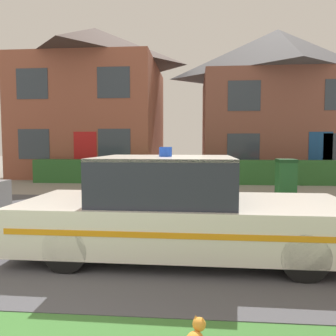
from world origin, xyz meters
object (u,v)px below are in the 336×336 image
(house_left, at_px, (96,101))
(house_right, at_px, (276,101))
(police_car, at_px, (179,210))
(wheelie_bin, at_px, (286,177))

(house_left, xyz_separation_m, house_right, (9.35, 0.32, -0.10))
(police_car, distance_m, house_left, 13.80)
(police_car, xyz_separation_m, house_right, (4.36, 12.77, 3.12))
(police_car, xyz_separation_m, house_left, (-4.99, 12.45, 3.22))
(house_right, xyz_separation_m, wheelie_bin, (-1.35, -7.08, -3.19))
(police_car, bearing_deg, house_left, 112.64)
(wheelie_bin, bearing_deg, house_right, 79.55)
(house_right, bearing_deg, police_car, -108.83)
(police_car, relative_size, house_right, 0.59)
(police_car, bearing_deg, house_right, 71.96)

